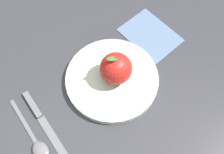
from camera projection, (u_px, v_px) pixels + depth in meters
ground_plane at (94, 88)px, 0.69m from camera, size 2.40×2.40×0.00m
dinner_plate at (112, 79)px, 0.69m from camera, size 0.23×0.23×0.02m
apple at (116, 69)px, 0.65m from camera, size 0.08×0.08×0.09m
knife at (43, 121)px, 0.64m from camera, size 0.11×0.21×0.01m
spoon at (37, 144)px, 0.62m from camera, size 0.09×0.17×0.01m
linen_napkin at (150, 35)px, 0.76m from camera, size 0.18×0.19×0.00m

